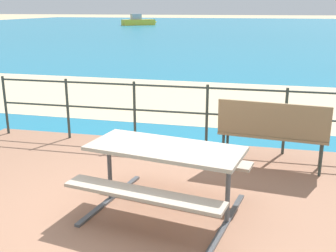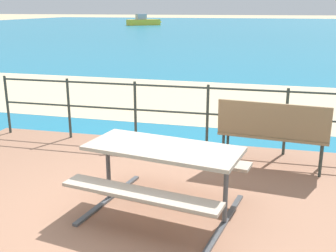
% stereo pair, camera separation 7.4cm
% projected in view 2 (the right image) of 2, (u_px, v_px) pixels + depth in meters
% --- Properties ---
extents(ground_plane, '(240.00, 240.00, 0.00)m').
position_uv_depth(ground_plane, '(121.00, 219.00, 4.45)').
color(ground_plane, tan).
extents(patio_paving, '(6.40, 5.20, 0.06)m').
position_uv_depth(patio_paving, '(121.00, 216.00, 4.44)').
color(patio_paving, '#996B51').
rests_on(patio_paving, ground).
extents(sea_water, '(90.00, 90.00, 0.01)m').
position_uv_depth(sea_water, '(255.00, 30.00, 41.76)').
color(sea_water, teal).
rests_on(sea_water, ground).
extents(beach_strip, '(54.08, 5.87, 0.01)m').
position_uv_depth(beach_strip, '(205.00, 100.00, 10.15)').
color(beach_strip, beige).
rests_on(beach_strip, ground).
extents(picnic_table, '(1.84, 1.62, 0.75)m').
position_uv_depth(picnic_table, '(163.00, 162.00, 4.33)').
color(picnic_table, tan).
rests_on(picnic_table, patio_paving).
extents(park_bench, '(1.51, 0.58, 0.96)m').
position_uv_depth(park_bench, '(272.00, 129.00, 5.52)').
color(park_bench, '#8C704C').
rests_on(park_bench, patio_paving).
extents(railing_fence, '(5.94, 0.04, 1.02)m').
position_uv_depth(railing_fence, '(171.00, 107.00, 6.45)').
color(railing_fence, '#2D3833').
rests_on(railing_fence, patio_paving).
extents(boat_far, '(4.19, 3.78, 1.40)m').
position_uv_depth(boat_far, '(144.00, 21.00, 51.68)').
color(boat_far, yellow).
rests_on(boat_far, sea_water).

